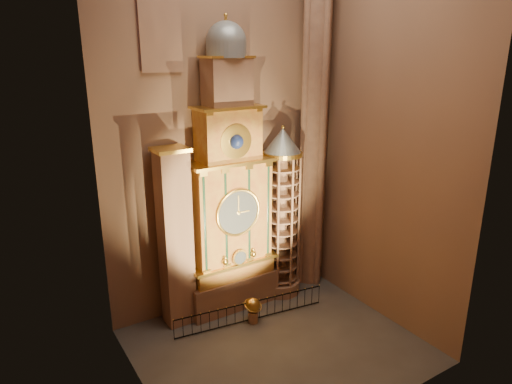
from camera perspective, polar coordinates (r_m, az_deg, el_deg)
floor at (r=25.53m, az=2.65°, el=-18.65°), size 14.00×14.00×0.00m
wall_back at (r=26.11m, az=-4.63°, el=8.48°), size 22.00×0.00×22.00m
wall_left at (r=18.02m, az=-15.50°, el=3.89°), size 0.00×22.00×22.00m
wall_right at (r=25.68m, az=16.06°, el=7.72°), size 0.00×22.00×22.00m
astronomical_clock at (r=26.24m, az=-3.34°, el=-1.18°), size 5.60×2.41×16.70m
portrait_tower at (r=25.44m, az=-10.05°, el=-5.72°), size 1.80×1.60×10.20m
stair_turret at (r=28.25m, az=3.19°, el=-2.83°), size 2.50×2.50×10.80m
gothic_pier at (r=28.63m, az=7.34°, el=9.17°), size 2.04×2.04×22.00m
stained_glass_window at (r=24.45m, az=-11.96°, el=20.52°), size 2.20×0.14×5.20m
celestial_globe at (r=26.85m, az=-0.37°, el=-14.31°), size 1.25×1.21×1.52m
iron_railing at (r=27.08m, az=-0.59°, el=-14.66°), size 9.01×1.30×1.19m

